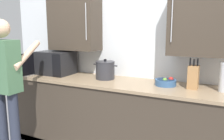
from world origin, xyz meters
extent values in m
cube|color=silver|center=(0.00, 1.01, 1.41)|extent=(4.12, 0.10, 2.82)
cube|color=#3D3328|center=(-0.85, 0.80, 1.70)|extent=(0.72, 0.32, 0.78)
cylinder|color=#B7BABF|center=(-0.55, 0.62, 1.70)|extent=(0.01, 0.01, 0.47)
cube|color=#3D3328|center=(0.85, 0.80, 1.70)|extent=(0.72, 0.32, 0.78)
cylinder|color=#B7BABF|center=(0.55, 0.62, 1.70)|extent=(0.01, 0.01, 0.47)
cube|color=#3D3328|center=(0.00, 0.62, 0.46)|extent=(3.11, 0.64, 0.92)
cube|color=#937A5B|center=(0.00, 0.62, 0.94)|extent=(3.15, 0.68, 0.03)
cube|color=black|center=(-1.11, 0.67, 1.12)|extent=(0.49, 0.39, 0.33)
cube|color=beige|center=(-1.18, 0.66, 1.12)|extent=(0.31, 0.33, 0.27)
cube|color=black|center=(-0.94, 0.47, 1.12)|extent=(0.14, 0.01, 0.31)
cube|color=black|center=(-1.37, 0.30, 1.12)|extent=(0.05, 0.35, 0.31)
cube|color=#A37547|center=(0.80, 0.69, 1.08)|extent=(0.11, 0.15, 0.25)
cylinder|color=black|center=(0.76, 0.67, 1.25)|extent=(0.02, 0.02, 0.09)
cylinder|color=black|center=(0.80, 0.67, 1.25)|extent=(0.02, 0.02, 0.08)
cylinder|color=black|center=(0.83, 0.67, 1.25)|extent=(0.02, 0.02, 0.08)
cylinder|color=#335684|center=(0.49, 0.69, 0.99)|extent=(0.25, 0.25, 0.07)
cylinder|color=#192B42|center=(0.49, 0.69, 1.00)|extent=(0.20, 0.20, 0.04)
sphere|color=red|center=(0.49, 0.68, 1.02)|extent=(0.05, 0.05, 0.05)
sphere|color=#5B9333|center=(0.49, 0.65, 1.02)|extent=(0.05, 0.05, 0.05)
sphere|color=red|center=(0.55, 0.73, 1.02)|extent=(0.06, 0.06, 0.06)
cylinder|color=#B7BABF|center=(1.10, 0.68, 1.10)|extent=(0.09, 0.09, 0.28)
cylinder|color=#2D2D33|center=(-0.31, 0.69, 1.06)|extent=(0.25, 0.25, 0.22)
cylinder|color=#2D2D33|center=(-0.31, 0.69, 1.18)|extent=(0.25, 0.25, 0.02)
cylinder|color=black|center=(-0.31, 0.69, 1.20)|extent=(0.04, 0.04, 0.03)
cylinder|color=#2D2D33|center=(-0.45, 0.69, 1.14)|extent=(0.05, 0.02, 0.02)
cylinder|color=#2D2D33|center=(-0.16, 0.69, 1.14)|extent=(0.05, 0.02, 0.02)
cylinder|color=#282D3D|center=(-1.17, -0.24, 0.46)|extent=(0.11, 0.11, 0.92)
cylinder|color=#282D3D|center=(-0.97, -0.24, 0.46)|extent=(0.11, 0.11, 0.92)
cube|color=#47704C|center=(-1.07, -0.24, 1.20)|extent=(0.34, 0.20, 0.57)
sphere|color=#DBAD89|center=(-1.07, -0.24, 1.61)|extent=(0.20, 0.20, 0.20)
cylinder|color=#DBAD89|center=(-0.98, 0.02, 1.31)|extent=(0.24, 0.57, 0.30)
camera|label=1|loc=(1.09, -1.94, 1.61)|focal=36.89mm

